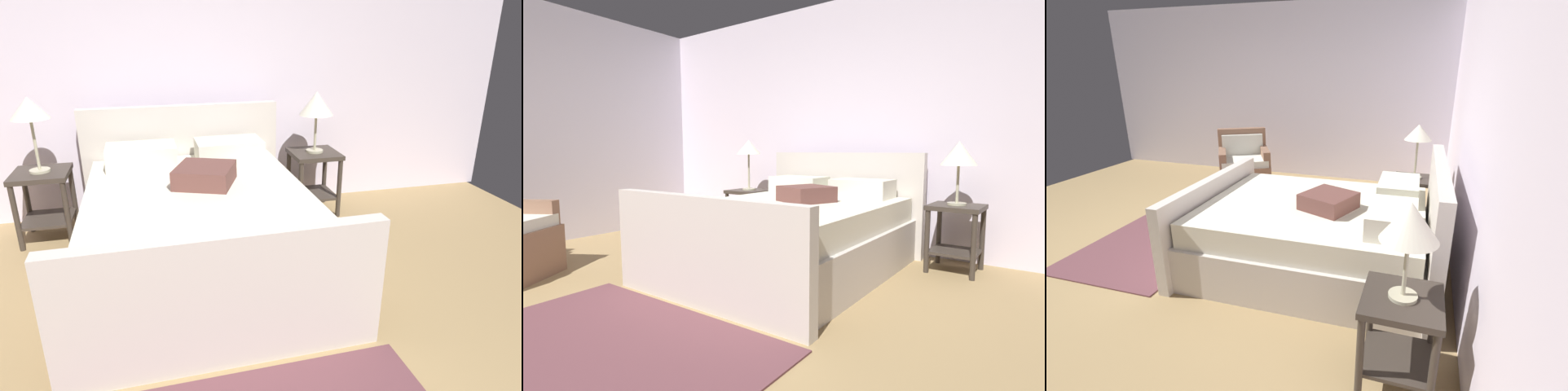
{
  "view_description": "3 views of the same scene",
  "coord_description": "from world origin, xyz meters",
  "views": [
    {
      "loc": [
        -0.44,
        -1.25,
        1.74
      ],
      "look_at": [
        0.2,
        1.37,
        0.7
      ],
      "focal_mm": 30.98,
      "sensor_mm": 36.0,
      "label": 1
    },
    {
      "loc": [
        1.85,
        -1.12,
        1.08
      ],
      "look_at": [
        -0.03,
        1.46,
        0.72
      ],
      "focal_mm": 27.61,
      "sensor_mm": 36.0,
      "label": 2
    },
    {
      "loc": [
        2.82,
        2.64,
        1.8
      ],
      "look_at": [
        -0.12,
        1.69,
        0.71
      ],
      "focal_mm": 25.32,
      "sensor_mm": 36.0,
      "label": 3
    }
  ],
  "objects": [
    {
      "name": "area_rug",
      "position": [
        -0.17,
        -0.02,
        0.01
      ],
      "size": [
        1.93,
        1.28,
        0.01
      ],
      "primitive_type": "cube",
      "rotation": [
        0.0,
        0.0,
        0.02
      ],
      "color": "brown",
      "rests_on": "ground"
    },
    {
      "name": "ground_plane",
      "position": [
        0.0,
        0.0,
        -0.01
      ],
      "size": [
        6.14,
        5.98,
        0.02
      ],
      "primitive_type": "cube",
      "color": "#A18456"
    },
    {
      "name": "table_lamp_right",
      "position": [
        1.02,
        2.61,
        1.04
      ],
      "size": [
        0.31,
        0.31,
        0.56
      ],
      "color": "#B7B293",
      "rests_on": "nightstand_right"
    },
    {
      "name": "nightstand_left",
      "position": [
        -1.36,
        2.57,
        0.4
      ],
      "size": [
        0.44,
        0.44,
        0.6
      ],
      "color": "#393029",
      "rests_on": "ground"
    },
    {
      "name": "bed",
      "position": [
        -0.17,
        1.79,
        0.34
      ],
      "size": [
        1.79,
        2.23,
        1.06
      ],
      "color": "beige",
      "rests_on": "ground"
    },
    {
      "name": "nightstand_right",
      "position": [
        1.02,
        2.61,
        0.4
      ],
      "size": [
        0.44,
        0.44,
        0.6
      ],
      "color": "#393029",
      "rests_on": "ground"
    },
    {
      "name": "table_lamp_left",
      "position": [
        -1.36,
        2.57,
        1.1
      ],
      "size": [
        0.3,
        0.3,
        0.61
      ],
      "color": "#B7B293",
      "rests_on": "nightstand_left"
    },
    {
      "name": "wall_back",
      "position": [
        0.0,
        3.05,
        1.37
      ],
      "size": [
        6.26,
        0.12,
        2.75
      ],
      "primitive_type": "cube",
      "color": "silver",
      "rests_on": "ground"
    }
  ]
}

